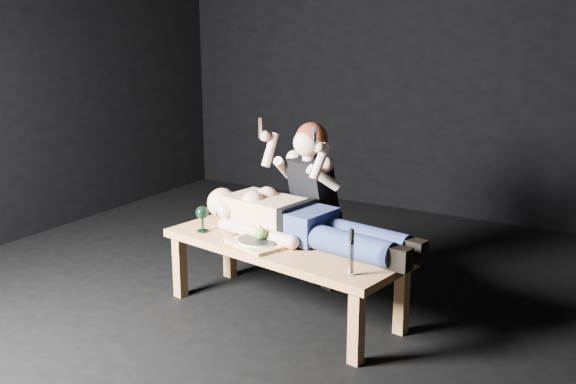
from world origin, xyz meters
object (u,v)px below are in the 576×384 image
Objects in this scene: goblet at (202,219)px; carving_knife at (351,252)px; table at (284,279)px; kneeling_woman at (320,203)px; serving_tray at (257,244)px; lying_man at (303,219)px.

goblet is 0.66× the size of carving_knife.
table is 1.32× the size of kneeling_woman.
table is 0.60m from kneeling_woman.
kneeling_woman is 4.57× the size of carving_knife.
lying_man is at bearing 53.03° from serving_tray.
kneeling_woman is (-0.02, 0.49, 0.35)m from table.
serving_tray is (-0.11, -0.11, 0.24)m from table.
goblet is at bearing -153.08° from lying_man.
goblet is at bearing -114.70° from kneeling_woman.
kneeling_woman reaches higher than goblet.
lying_man is 4.36× the size of serving_tray.
serving_tray is at bearing -80.69° from kneeling_woman.
carving_knife is (0.67, -0.15, 0.11)m from serving_tray.
lying_man is 0.64m from goblet.
table is 0.28m from serving_tray.
kneeling_woman is at bearing 111.81° from lying_man.
lying_man is (0.06, 0.12, 0.35)m from table.
table is 1.03× the size of lying_man.
lying_man is at bearing 71.14° from table.
goblet is at bearing 174.78° from serving_tray.
serving_tray is 1.34× the size of carving_knife.
carving_knife is at bearing -28.36° from lying_man.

